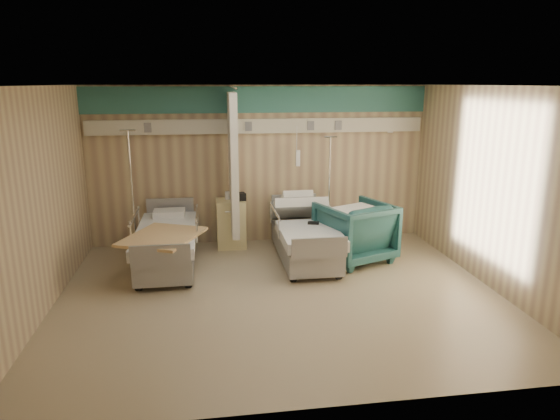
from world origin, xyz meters
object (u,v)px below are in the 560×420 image
(bedside_cabinet, at_px, (231,223))
(iv_stand_left, at_px, (135,229))
(bed_right, at_px, (305,242))
(iv_stand_right, at_px, (328,220))
(visitor_armchair, at_px, (355,232))
(bed_left, at_px, (167,248))

(bedside_cabinet, height_order, iv_stand_left, iv_stand_left)
(bedside_cabinet, bearing_deg, bed_right, -38.05)
(iv_stand_right, bearing_deg, visitor_armchair, -80.43)
(iv_stand_right, bearing_deg, bed_left, -161.10)
(visitor_armchair, distance_m, iv_stand_right, 1.09)
(bed_left, xyz_separation_m, visitor_armchair, (3.01, -0.10, 0.17))
(bedside_cabinet, bearing_deg, bed_left, -139.40)
(visitor_armchair, bearing_deg, iv_stand_right, -101.16)
(bedside_cabinet, relative_size, visitor_armchair, 0.79)
(bed_left, relative_size, iv_stand_right, 1.12)
(visitor_armchair, relative_size, iv_stand_right, 0.56)
(iv_stand_right, bearing_deg, bed_right, -122.99)
(bed_right, xyz_separation_m, visitor_armchair, (0.81, -0.10, 0.17))
(iv_stand_left, bearing_deg, bedside_cabinet, 5.24)
(bedside_cabinet, bearing_deg, visitor_armchair, -27.03)
(bed_right, relative_size, bedside_cabinet, 2.54)
(bed_left, bearing_deg, bed_right, 0.00)
(bed_left, height_order, iv_stand_left, iv_stand_left)
(bed_left, distance_m, visitor_armchair, 3.02)
(bedside_cabinet, xyz_separation_m, iv_stand_right, (1.78, 0.07, -0.03))
(bed_left, bearing_deg, iv_stand_right, 18.90)
(bed_left, xyz_separation_m, iv_stand_left, (-0.58, 0.75, 0.12))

